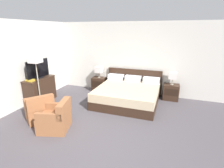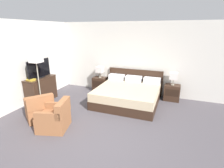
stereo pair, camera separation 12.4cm
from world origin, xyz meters
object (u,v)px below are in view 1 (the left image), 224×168
nightstand_left (99,84)px  book_blue_cover (30,80)px  table_lamp_right (173,76)px  nightstand_right (171,92)px  bed (128,94)px  table_lamp_left (99,70)px  tv (38,69)px  floor_lamp (36,63)px  armchair_companion (56,119)px  dresser (40,90)px  armchair_by_window (40,110)px  book_red_cover (30,81)px

nightstand_left → book_blue_cover: bearing=-124.8°
table_lamp_right → book_blue_cover: 4.69m
nightstand_right → table_lamp_right: bearing=90.0°
nightstand_right → table_lamp_right: (0.00, 0.00, 0.60)m
table_lamp_right → bed: bearing=-152.1°
table_lamp_right → nightstand_left: bearing=-180.0°
nightstand_right → book_blue_cover: 4.73m
table_lamp_left → tv: bearing=-130.6°
tv → floor_lamp: size_ratio=0.56×
armchair_companion → dresser: bearing=140.5°
nightstand_left → tv: 2.37m
table_lamp_left → nightstand_left: bearing=-90.0°
table_lamp_right → armchair_by_window: bearing=-140.8°
nightstand_left → dresser: size_ratio=0.51×
book_red_cover → armchair_companion: size_ratio=0.30×
nightstand_right → book_blue_cover: book_blue_cover is taller
nightstand_left → floor_lamp: 2.65m
table_lamp_right → book_blue_cover: (-4.21, -2.07, 0.01)m
book_blue_cover → floor_lamp: 0.66m
bed → tv: 3.09m
table_lamp_right → tv: tv is taller
nightstand_left → bed: bearing=-27.8°
bed → table_lamp_left: bearing=152.1°
bed → tv: (-2.82, -0.94, 0.84)m
book_red_cover → armchair_by_window: bearing=-37.2°
table_lamp_right → book_red_cover: table_lamp_right is taller
table_lamp_left → armchair_by_window: 2.85m
bed → nightstand_left: bearing=152.2°
floor_lamp → book_blue_cover: bearing=172.3°
nightstand_right → book_red_cover: 4.73m
armchair_by_window → armchair_companion: (0.71, -0.26, 0.00)m
bed → book_red_cover: size_ratio=8.10×
table_lamp_left → armchair_by_window: (-0.58, -2.73, -0.59)m
tv → book_red_cover: (-0.01, -0.40, -0.28)m
nightstand_left → armchair_by_window: bearing=-102.0°
table_lamp_right → dresser: bearing=-158.1°
dresser → book_red_cover: book_red_cover is taller
nightstand_left → armchair_companion: 2.99m
nightstand_left → dresser: (-1.44, -1.69, 0.16)m
nightstand_left → nightstand_right: bearing=0.0°
table_lamp_right → armchair_by_window: table_lamp_right is taller
floor_lamp → nightstand_right: bearing=28.8°
nightstand_right → armchair_companion: (-2.63, -2.99, 0.01)m
nightstand_right → floor_lamp: bearing=-151.2°
book_blue_cover → floor_lamp: bearing=-7.7°
bed → floor_lamp: floor_lamp is taller
nightstand_right → book_red_cover: bearing=-153.8°
book_blue_cover → armchair_companion: size_ratio=0.28×
book_blue_cover → nightstand_right: bearing=26.2°
bed → armchair_by_window: bearing=-134.5°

